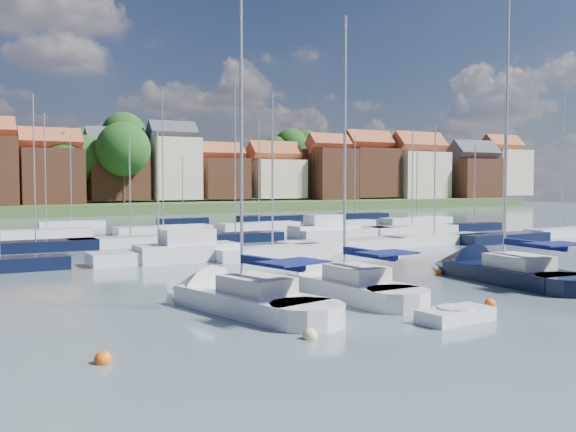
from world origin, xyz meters
TOP-DOWN VIEW (x-y plane):
  - ground at (0.00, 40.00)m, footprint 260.00×260.00m
  - sailboat_left at (-9.34, 3.57)m, footprint 5.31×11.49m
  - sailboat_centre at (-3.45, 4.23)m, footprint 3.39×10.70m
  - sailboat_navy at (7.01, 4.10)m, footprint 4.19×12.39m
  - tender at (-2.88, -3.40)m, footprint 3.25×1.74m
  - buoy_a at (-16.23, -2.51)m, footprint 0.55×0.55m
  - buoy_b at (-9.24, -2.97)m, footprint 0.54×0.54m
  - buoy_c at (-7.70, 0.01)m, footprint 0.47×0.47m
  - buoy_d at (0.71, -1.77)m, footprint 0.49×0.49m
  - buoy_e at (5.46, 6.69)m, footprint 0.42×0.42m
  - marina_field at (1.91, 35.15)m, footprint 79.62×41.41m
  - far_shore_town at (2.23, 132.67)m, footprint 212.46×90.00m

SIDE VIEW (x-z plane):
  - ground at x=0.00m, z-range 0.00..0.00m
  - buoy_a at x=-16.23m, z-range -0.27..0.27m
  - buoy_b at x=-9.24m, z-range -0.27..0.27m
  - buoy_c at x=-7.70m, z-range -0.23..0.23m
  - buoy_d at x=0.71m, z-range -0.25..0.25m
  - buoy_e at x=5.46m, z-range -0.21..0.21m
  - tender at x=-2.88m, z-range -0.08..0.60m
  - sailboat_navy at x=7.01m, z-range -8.06..8.77m
  - sailboat_left at x=-9.34m, z-range -7.21..7.92m
  - sailboat_centre at x=-3.45m, z-range -6.84..7.56m
  - marina_field at x=1.91m, z-range -7.53..8.40m
  - far_shore_town at x=2.23m, z-range -6.53..15.74m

